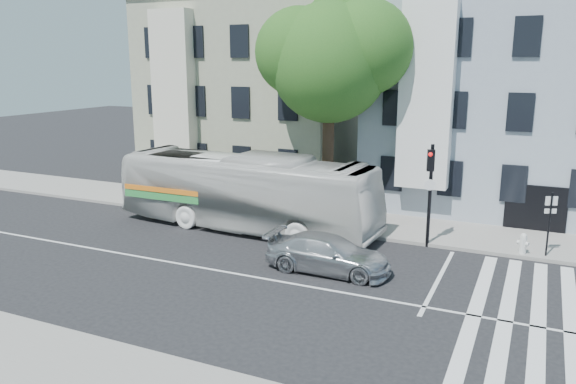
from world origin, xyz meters
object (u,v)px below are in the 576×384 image
Objects in this scene: bus at (246,192)px; fire_hydrant at (523,243)px; traffic_signal at (430,182)px; sedan at (328,254)px.

fire_hydrant is (11.84, 1.10, -1.17)m from bus.
bus is 2.91× the size of traffic_signal.
sedan is at bearing -142.05° from traffic_signal.
sedan is 7.95m from fire_hydrant.
sedan is 1.08× the size of traffic_signal.
sedan is (5.37, -3.54, -1.08)m from bus.
bus is at bearing -174.69° from fire_hydrant.
sedan is at bearing -119.94° from bus.
fire_hydrant is (6.46, 4.64, -0.10)m from sedan.
sedan is at bearing -144.35° from fire_hydrant.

